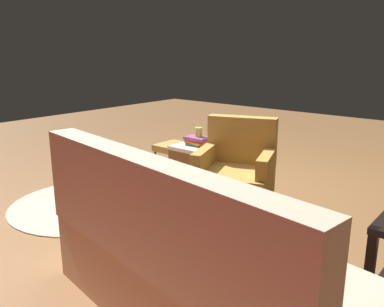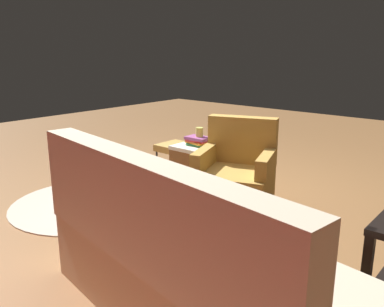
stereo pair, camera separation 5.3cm
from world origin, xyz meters
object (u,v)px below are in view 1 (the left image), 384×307
at_px(couch, 194,267).
at_px(book_stack_hamper, 197,141).
at_px(laptop_desk, 128,182).
at_px(pet_bowl_steel, 99,161).
at_px(pet_bowl_teal, 90,157).
at_px(ottoman, 175,148).
at_px(yellow_mug, 199,132).
at_px(laptop, 124,171).
at_px(wicker_hamper, 197,166).
at_px(armchair, 236,174).
at_px(tv_remote, 194,142).

distance_m(couch, book_stack_hamper, 2.27).
bearing_deg(laptop_desk, book_stack_hamper, -78.85).
relative_size(pet_bowl_steel, pet_bowl_teal, 1.00).
height_order(couch, ottoman, couch).
bearing_deg(yellow_mug, laptop, 100.54).
bearing_deg(couch, wicker_hamper, -51.18).
relative_size(laptop, book_stack_hamper, 1.38).
distance_m(armchair, laptop, 1.08).
relative_size(laptop, yellow_mug, 3.62).
bearing_deg(pet_bowl_teal, tv_remote, -176.63).
bearing_deg(ottoman, laptop_desk, 118.62).
height_order(laptop_desk, book_stack_hamper, book_stack_hamper).
relative_size(couch, tv_remote, 12.52).
xyz_separation_m(yellow_mug, pet_bowl_teal, (1.93, 0.04, -0.60)).
height_order(laptop_desk, wicker_hamper, same).
height_order(couch, tv_remote, couch).
bearing_deg(book_stack_hamper, ottoman, -24.26).
relative_size(couch, armchair, 2.30).
distance_m(laptop_desk, tv_remote, 1.33).
bearing_deg(book_stack_hamper, laptop, 101.15).
height_order(armchair, book_stack_hamper, armchair).
distance_m(wicker_hamper, yellow_mug, 0.39).
bearing_deg(armchair, pet_bowl_teal, -5.43).
bearing_deg(tv_remote, laptop_desk, 93.04).
distance_m(armchair, yellow_mug, 0.79).
bearing_deg(tv_remote, pet_bowl_steel, -5.05).
bearing_deg(armchair, pet_bowl_steel, -4.37).
distance_m(laptop_desk, ottoman, 1.66).
height_order(ottoman, pet_bowl_steel, ottoman).
relative_size(yellow_mug, pet_bowl_teal, 0.50).
height_order(wicker_hamper, tv_remote, tv_remote).
xyz_separation_m(armchair, pet_bowl_teal, (2.61, -0.25, -0.34)).
bearing_deg(ottoman, laptop, 118.19).
bearing_deg(laptop_desk, wicker_hamper, -78.76).
relative_size(ottoman, pet_bowl_teal, 2.00).
bearing_deg(tv_remote, pet_bowl_teal, -8.40).
bearing_deg(yellow_mug, pet_bowl_steel, 4.01).
height_order(couch, laptop, couch).
height_order(tv_remote, pet_bowl_steel, tv_remote).
xyz_separation_m(laptop, pet_bowl_teal, (2.16, -1.22, -0.50)).
xyz_separation_m(yellow_mug, tv_remote, (0.11, -0.06, -0.13)).
distance_m(laptop_desk, laptop, 0.11).
xyz_separation_m(laptop_desk, pet_bowl_steel, (1.85, -1.10, -0.40)).
relative_size(wicker_hamper, tv_remote, 3.00).
xyz_separation_m(book_stack_hamper, yellow_mug, (-0.01, -0.01, 0.09)).
height_order(laptop, ottoman, laptop).
relative_size(couch, ottoman, 5.01).
bearing_deg(laptop_desk, yellow_mug, -79.48).
height_order(armchair, pet_bowl_steel, armchair).
bearing_deg(yellow_mug, laptop_desk, 100.52).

